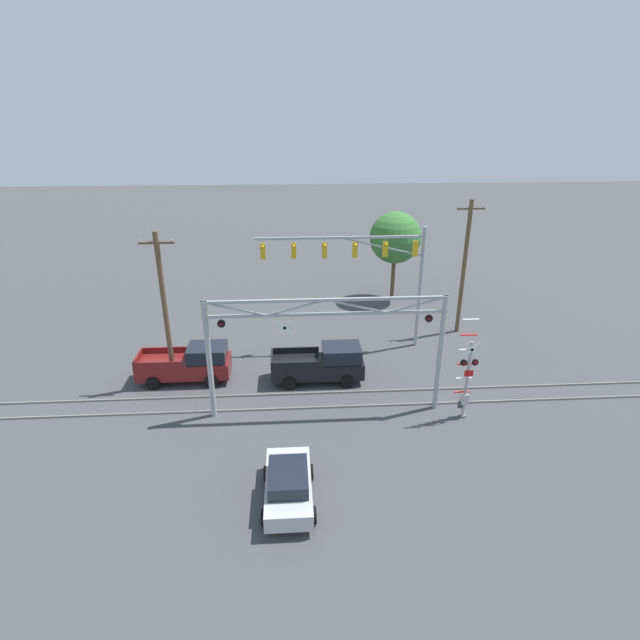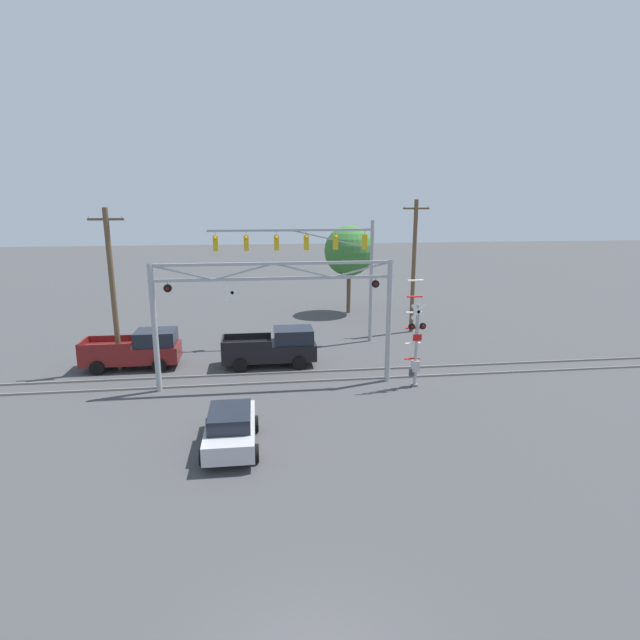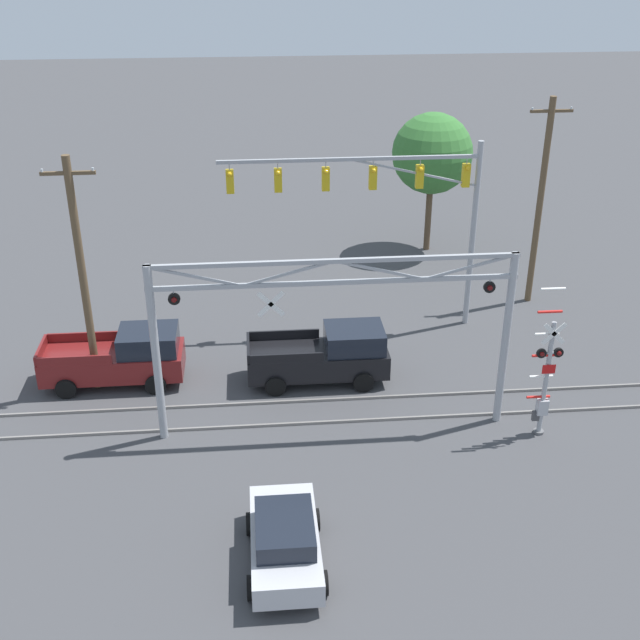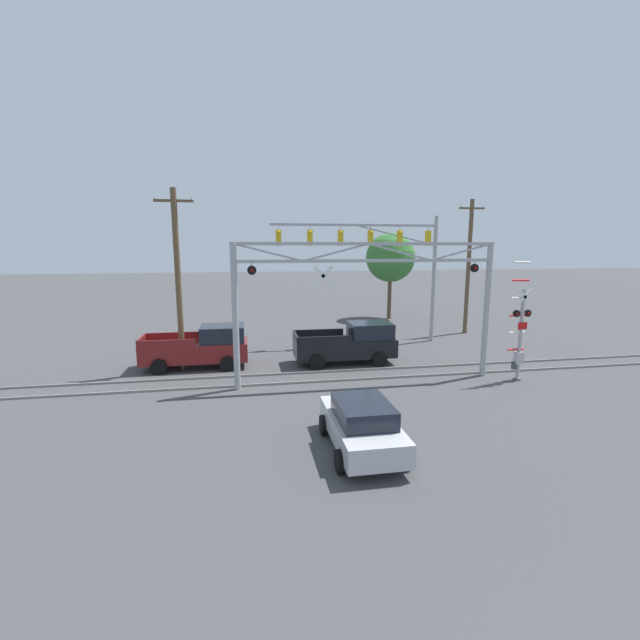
% 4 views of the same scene
% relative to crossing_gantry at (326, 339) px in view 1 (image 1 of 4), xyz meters
% --- Properties ---
extents(rail_track_near, '(80.00, 0.08, 0.10)m').
position_rel_crossing_gantry_xyz_m(rail_track_near, '(0.01, 0.28, -4.10)').
color(rail_track_near, gray).
rests_on(rail_track_near, ground_plane).
extents(rail_track_far, '(80.00, 0.08, 0.10)m').
position_rel_crossing_gantry_xyz_m(rail_track_far, '(0.01, 1.72, -4.10)').
color(rail_track_far, gray).
rests_on(rail_track_far, ground_plane).
extents(crossing_gantry, '(11.70, 0.29, 6.23)m').
position_rel_crossing_gantry_xyz_m(crossing_gantry, '(0.00, 0.00, 0.00)').
color(crossing_gantry, '#9EA0A5').
rests_on(crossing_gantry, ground_plane).
extents(crossing_signal_mast, '(1.03, 0.35, 5.41)m').
position_rel_crossing_gantry_xyz_m(crossing_signal_mast, '(6.88, -0.92, -2.07)').
color(crossing_signal_mast, '#9EA0A5').
rests_on(crossing_signal_mast, ground_plane).
extents(traffic_signal_span, '(10.40, 0.39, 7.89)m').
position_rel_crossing_gantry_xyz_m(traffic_signal_span, '(3.48, 7.48, 1.52)').
color(traffic_signal_span, '#9EA0A5').
rests_on(traffic_signal_span, ground_plane).
extents(pickup_truck_lead, '(5.21, 2.19, 2.11)m').
position_rel_crossing_gantry_xyz_m(pickup_truck_lead, '(0.06, 3.26, -3.11)').
color(pickup_truck_lead, black).
rests_on(pickup_truck_lead, ground_plane).
extents(pickup_truck_following, '(5.18, 2.19, 2.11)m').
position_rel_crossing_gantry_xyz_m(pickup_truck_following, '(-7.53, 3.77, -3.11)').
color(pickup_truck_following, maroon).
rests_on(pickup_truck_following, ground_plane).
extents(sedan_waiting, '(2.07, 4.05, 1.56)m').
position_rel_crossing_gantry_xyz_m(sedan_waiting, '(-1.94, -6.27, -3.35)').
color(sedan_waiting, '#B7B7BC').
rests_on(sedan_waiting, ground_plane).
extents(utility_pole_left, '(1.80, 0.28, 8.75)m').
position_rel_crossing_gantry_xyz_m(utility_pole_left, '(-8.43, 3.51, 0.37)').
color(utility_pole_left, brown).
rests_on(utility_pole_left, ground_plane).
extents(utility_pole_right, '(1.80, 0.28, 9.16)m').
position_rel_crossing_gantry_xyz_m(utility_pole_right, '(9.95, 9.45, 0.58)').
color(utility_pole_right, brown).
rests_on(utility_pole_right, ground_plane).
extents(background_tree_beyond_span, '(4.04, 4.04, 7.14)m').
position_rel_crossing_gantry_xyz_m(background_tree_beyond_span, '(6.65, 16.13, 0.95)').
color(background_tree_beyond_span, brown).
rests_on(background_tree_beyond_span, ground_plane).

